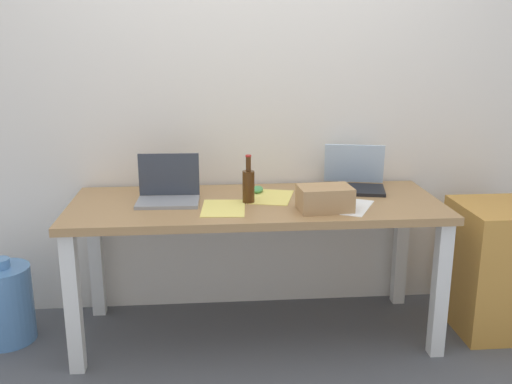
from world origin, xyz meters
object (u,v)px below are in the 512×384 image
(laptop_left, at_px, (168,192))
(cardboard_box, at_px, (325,198))
(desk, at_px, (256,219))
(beer_bottle, at_px, (248,185))
(filing_cabinet, at_px, (493,268))
(water_cooler_jug, at_px, (4,304))
(laptop_right, at_px, (354,180))
(computer_mouse, at_px, (257,189))

(laptop_left, distance_m, cardboard_box, 0.79)
(desk, height_order, beer_bottle, beer_bottle)
(beer_bottle, bearing_deg, filing_cabinet, -1.25)
(water_cooler_jug, distance_m, filing_cabinet, 2.61)
(water_cooler_jug, bearing_deg, cardboard_box, -7.35)
(desk, bearing_deg, laptop_right, 19.51)
(beer_bottle, distance_m, filing_cabinet, 1.41)
(laptop_right, xyz_separation_m, cardboard_box, (-0.24, -0.38, 0.01))
(beer_bottle, height_order, filing_cabinet, beer_bottle)
(laptop_left, height_order, cardboard_box, laptop_left)
(desk, relative_size, laptop_left, 5.95)
(laptop_right, height_order, filing_cabinet, laptop_right)
(laptop_left, bearing_deg, filing_cabinet, -2.48)
(laptop_right, relative_size, filing_cabinet, 0.54)
(laptop_left, bearing_deg, laptop_right, 9.50)
(laptop_right, height_order, beer_bottle, beer_bottle)
(laptop_left, height_order, laptop_right, same)
(laptop_right, bearing_deg, desk, -160.49)
(desk, bearing_deg, beer_bottle, -157.93)
(desk, bearing_deg, computer_mouse, 82.68)
(computer_mouse, bearing_deg, water_cooler_jug, -158.76)
(filing_cabinet, bearing_deg, cardboard_box, -172.03)
(laptop_left, xyz_separation_m, computer_mouse, (0.47, 0.14, -0.04))
(computer_mouse, bearing_deg, desk, -82.12)
(laptop_right, distance_m, cardboard_box, 0.45)
(desk, height_order, laptop_right, laptop_right)
(cardboard_box, bearing_deg, laptop_left, 164.66)
(desk, distance_m, laptop_left, 0.47)
(laptop_right, relative_size, computer_mouse, 3.76)
(filing_cabinet, bearing_deg, water_cooler_jug, 178.32)
(filing_cabinet, bearing_deg, beer_bottle, 178.75)
(desk, xyz_separation_m, beer_bottle, (-0.04, -0.02, 0.19))
(laptop_left, xyz_separation_m, cardboard_box, (0.77, -0.21, 0.00))
(water_cooler_jug, bearing_deg, beer_bottle, -2.13)
(laptop_left, distance_m, computer_mouse, 0.49)
(beer_bottle, bearing_deg, laptop_right, 19.68)
(beer_bottle, distance_m, water_cooler_jug, 1.43)
(laptop_left, distance_m, water_cooler_jug, 1.05)
(computer_mouse, relative_size, cardboard_box, 0.39)
(cardboard_box, bearing_deg, desk, 150.61)
(laptop_right, distance_m, computer_mouse, 0.54)
(desk, relative_size, beer_bottle, 7.69)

